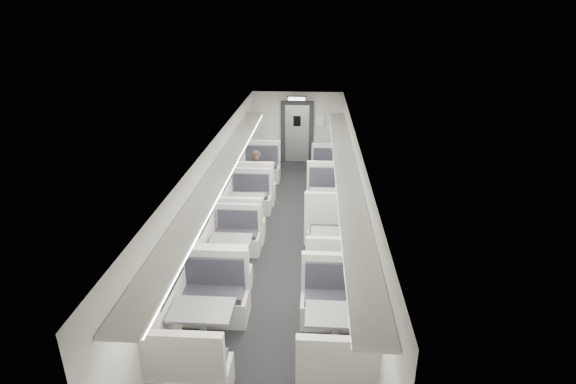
# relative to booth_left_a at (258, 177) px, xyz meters

# --- Properties ---
(room) EXTENTS (3.24, 12.24, 2.64)m
(room) POSITION_rel_booth_left_a_xyz_m (1.00, -3.20, 0.79)
(room) COLOR black
(room) RESTS_ON ground
(booth_left_a) EXTENTS (1.12, 2.27, 1.22)m
(booth_left_a) POSITION_rel_booth_left_a_xyz_m (0.00, 0.00, 0.00)
(booth_left_a) COLOR #B7B4AC
(booth_left_a) RESTS_ON room
(booth_left_b) EXTENTS (1.04, 2.11, 1.13)m
(booth_left_b) POSITION_rel_booth_left_a_xyz_m (0.00, -2.24, -0.03)
(booth_left_b) COLOR #B7B4AC
(booth_left_b) RESTS_ON room
(booth_left_c) EXTENTS (0.97, 1.98, 1.06)m
(booth_left_c) POSITION_rel_booth_left_a_xyz_m (0.00, -4.30, -0.05)
(booth_left_c) COLOR #B7B4AC
(booth_left_c) RESTS_ON room
(booth_left_d) EXTENTS (1.13, 2.28, 1.22)m
(booth_left_d) POSITION_rel_booth_left_a_xyz_m (0.00, -6.68, 0.00)
(booth_left_d) COLOR #B7B4AC
(booth_left_d) RESTS_ON room
(booth_right_a) EXTENTS (0.96, 1.95, 1.04)m
(booth_right_a) POSITION_rel_booth_left_a_xyz_m (2.00, 0.51, -0.06)
(booth_right_a) COLOR #B7B4AC
(booth_right_a) RESTS_ON room
(booth_right_b) EXTENTS (1.15, 2.32, 1.24)m
(booth_right_b) POSITION_rel_booth_left_a_xyz_m (2.00, -2.03, 0.01)
(booth_right_b) COLOR #B7B4AC
(booth_right_b) RESTS_ON room
(booth_right_c) EXTENTS (1.00, 2.03, 1.09)m
(booth_right_c) POSITION_rel_booth_left_a_xyz_m (2.00, -3.93, -0.04)
(booth_right_c) COLOR #B7B4AC
(booth_right_c) RESTS_ON room
(booth_right_d) EXTENTS (1.10, 2.23, 1.19)m
(booth_right_d) POSITION_rel_booth_left_a_xyz_m (2.00, -6.64, -0.01)
(booth_right_d) COLOR #B7B4AC
(booth_right_d) RESTS_ON room
(passenger) EXTENTS (0.55, 0.38, 1.46)m
(passenger) POSITION_rel_booth_left_a_xyz_m (0.09, -0.87, 0.32)
(passenger) COLOR black
(passenger) RESTS_ON room
(window_a) EXTENTS (0.02, 1.18, 0.84)m
(window_a) POSITION_rel_booth_left_a_xyz_m (-0.49, 0.20, 0.94)
(window_a) COLOR black
(window_a) RESTS_ON room
(window_b) EXTENTS (0.02, 1.18, 0.84)m
(window_b) POSITION_rel_booth_left_a_xyz_m (-0.49, -2.00, 0.94)
(window_b) COLOR black
(window_b) RESTS_ON room
(window_c) EXTENTS (0.02, 1.18, 0.84)m
(window_c) POSITION_rel_booth_left_a_xyz_m (-0.49, -4.20, 0.94)
(window_c) COLOR black
(window_c) RESTS_ON room
(window_d) EXTENTS (0.02, 1.18, 0.84)m
(window_d) POSITION_rel_booth_left_a_xyz_m (-0.49, -6.40, 0.94)
(window_d) COLOR black
(window_d) RESTS_ON room
(luggage_rack_left) EXTENTS (0.46, 10.40, 0.09)m
(luggage_rack_left) POSITION_rel_booth_left_a_xyz_m (-0.24, -3.50, 1.51)
(luggage_rack_left) COLOR #B7B4AC
(luggage_rack_left) RESTS_ON room
(luggage_rack_right) EXTENTS (0.46, 10.40, 0.09)m
(luggage_rack_right) POSITION_rel_booth_left_a_xyz_m (2.24, -3.50, 1.51)
(luggage_rack_right) COLOR #B7B4AC
(luggage_rack_right) RESTS_ON room
(vestibule_door) EXTENTS (1.10, 0.13, 2.10)m
(vestibule_door) POSITION_rel_booth_left_a_xyz_m (1.00, 2.73, 0.63)
(vestibule_door) COLOR black
(vestibule_door) RESTS_ON room
(exit_sign) EXTENTS (0.62, 0.12, 0.16)m
(exit_sign) POSITION_rel_booth_left_a_xyz_m (1.00, 2.24, 1.87)
(exit_sign) COLOR black
(exit_sign) RESTS_ON room
(wall_notice) EXTENTS (0.32, 0.02, 0.40)m
(wall_notice) POSITION_rel_booth_left_a_xyz_m (1.75, 2.72, 1.09)
(wall_notice) COLOR silver
(wall_notice) RESTS_ON room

